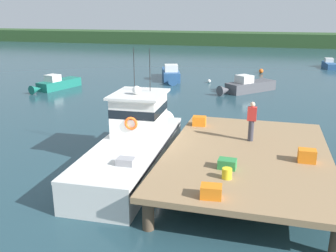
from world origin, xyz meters
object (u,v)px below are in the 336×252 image
moored_boat_outer_mooring (329,65)px  moored_boat_far_right (171,74)px  mooring_buoy_channel_marker (127,106)px  mooring_buoy_spare_mooring (209,81)px  deckhand_by_the_boat (252,121)px  crate_single_by_cleat (199,121)px  main_fishing_boat (135,143)px  crate_stack_near_edge (211,192)px  bait_bucket (227,173)px  moored_boat_mid_harbor (247,86)px  crate_stack_mid_dock (227,164)px  mooring_buoy_inshore (261,71)px  moored_boat_far_left (56,84)px  crate_single_far (307,156)px

moored_boat_outer_mooring → moored_boat_far_right: moored_boat_far_right is taller
moored_boat_outer_mooring → mooring_buoy_channel_marker: moored_boat_outer_mooring is taller
mooring_buoy_spare_mooring → deckhand_by_the_boat: bearing=-76.0°
crate_single_by_cleat → deckhand_by_the_boat: size_ratio=0.37×
main_fishing_boat → crate_stack_near_edge: main_fishing_boat is taller
bait_bucket → moored_boat_mid_harbor: 19.55m
moored_boat_far_right → crate_stack_mid_dock: bearing=-70.7°
moored_boat_far_right → mooring_buoy_channel_marker: (0.08, -11.72, -0.30)m
crate_stack_near_edge → moored_boat_far_right: size_ratio=0.10×
moored_boat_outer_mooring → mooring_buoy_channel_marker: size_ratio=9.91×
crate_stack_mid_dock → mooring_buoy_inshore: bearing=89.4°
crate_stack_near_edge → moored_boat_far_left: (-15.87, 17.88, -0.95)m
crate_single_far → mooring_buoy_spare_mooring: bearing=108.1°
crate_stack_mid_dock → moored_boat_far_right: bearing=109.3°
moored_boat_far_right → mooring_buoy_inshore: size_ratio=12.57×
crate_stack_near_edge → moored_boat_far_right: (-7.70, 24.76, -0.87)m
mooring_buoy_spare_mooring → mooring_buoy_inshore: size_ratio=0.68×
moored_boat_mid_harbor → mooring_buoy_inshore: bearing=85.5°
bait_bucket → deckhand_by_the_boat: 3.97m
crate_single_by_cleat → mooring_buoy_spare_mooring: 17.47m
crate_single_by_cleat → moored_boat_outer_mooring: (9.64, 30.52, -1.04)m
deckhand_by_the_boat → mooring_buoy_inshore: 25.88m
moored_boat_far_right → moored_boat_far_left: size_ratio=1.19×
moored_boat_outer_mooring → crate_stack_near_edge: bearing=-102.1°
main_fishing_boat → crate_single_far: 6.73m
crate_stack_near_edge → moored_boat_far_left: 23.93m
main_fishing_boat → crate_single_by_cleat: size_ratio=16.44×
crate_stack_near_edge → bait_bucket: (0.29, 1.40, -0.02)m
crate_stack_near_edge → moored_boat_far_right: bearing=107.3°
crate_single_far → mooring_buoy_channel_marker: bearing=137.5°
crate_stack_mid_dock → moored_boat_outer_mooring: size_ratio=0.14×
crate_stack_near_edge → mooring_buoy_channel_marker: size_ratio=1.37×
moored_boat_outer_mooring → moored_boat_far_right: 20.13m
crate_stack_mid_dock → deckhand_by_the_boat: bearing=79.0°
moored_boat_far_left → mooring_buoy_spare_mooring: size_ratio=15.54×
crate_single_far → moored_boat_outer_mooring: crate_single_far is taller
deckhand_by_the_boat → moored_boat_mid_harbor: deckhand_by_the_boat is taller
bait_bucket → crate_stack_mid_dock: bearing=96.0°
crate_single_far → deckhand_by_the_boat: size_ratio=0.37×
bait_bucket → moored_boat_far_right: size_ratio=0.06×
main_fishing_boat → mooring_buoy_inshore: (4.36, 26.80, -0.77)m
crate_stack_near_edge → mooring_buoy_inshore: size_ratio=1.26×
bait_bucket → deckhand_by_the_boat: deckhand_by_the_boat is taller
crate_single_far → moored_boat_outer_mooring: 34.26m
main_fishing_boat → crate_stack_mid_dock: bearing=-27.4°
mooring_buoy_inshore → moored_boat_mid_harbor: bearing=-94.5°
main_fishing_boat → moored_boat_far_left: main_fishing_boat is taller
moored_boat_mid_harbor → moored_boat_outer_mooring: bearing=63.1°
moored_boat_outer_mooring → mooring_buoy_spare_mooring: 17.83m
deckhand_by_the_boat → mooring_buoy_inshore: (-0.27, 25.82, -1.82)m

